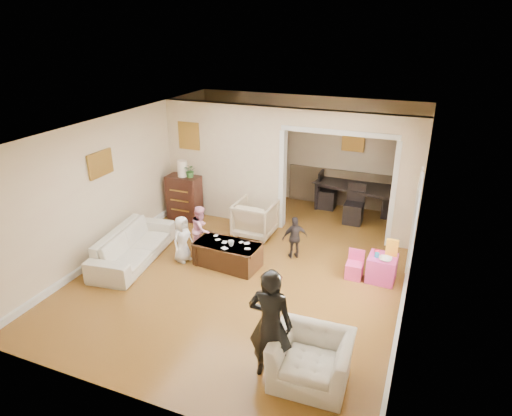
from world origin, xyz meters
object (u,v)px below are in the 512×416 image
at_px(coffee_table, 228,254).
at_px(child_kneel_a, 182,239).
at_px(armchair_back, 255,218).
at_px(armchair_front, 311,359).
at_px(dresser, 184,197).
at_px(play_table, 382,268).
at_px(dining_table, 359,198).
at_px(table_lamp, 182,168).
at_px(adult_person, 270,325).
at_px(child_kneel_b, 201,229).
at_px(coffee_cup, 231,243).
at_px(child_toddler, 295,238).
at_px(sofa, 133,246).
at_px(cyan_cup, 377,255).

relative_size(coffee_table, child_kneel_a, 1.32).
height_order(armchair_back, armchair_front, armchair_back).
relative_size(dresser, play_table, 2.13).
bearing_deg(dining_table, table_lamp, -140.88).
bearing_deg(adult_person, child_kneel_b, -51.14).
xyz_separation_m(coffee_cup, child_toddler, (0.95, 0.80, -0.08)).
bearing_deg(armchair_back, sofa, 47.99).
height_order(sofa, child_kneel_a, child_kneel_a).
bearing_deg(table_lamp, child_kneel_a, -60.63).
bearing_deg(play_table, table_lamp, 166.99).
height_order(coffee_cup, child_toddler, child_toddler).
distance_m(dining_table, child_toddler, 2.76).
height_order(cyan_cup, child_kneel_b, child_kneel_b).
distance_m(table_lamp, child_kneel_a, 2.12).
bearing_deg(armchair_back, child_kneel_a, 61.81).
relative_size(cyan_cup, child_kneel_a, 0.09).
bearing_deg(dining_table, child_toddler, -93.08).
bearing_deg(armchair_back, cyan_cup, 161.62).
height_order(dining_table, adult_person, adult_person).
height_order(armchair_back, coffee_cup, armchair_back).
distance_m(cyan_cup, child_toddler, 1.57).
bearing_deg(play_table, coffee_table, -168.65).
bearing_deg(sofa, coffee_cup, -84.36).
relative_size(armchair_back, dresser, 0.81).
xyz_separation_m(dresser, child_toddler, (2.88, -0.83, -0.09)).
height_order(coffee_table, child_kneel_a, child_kneel_a).
xyz_separation_m(armchair_front, coffee_table, (-2.19, 2.20, -0.09)).
distance_m(armchair_back, coffee_table, 1.39).
height_order(cyan_cup, child_toddler, child_toddler).
bearing_deg(child_toddler, cyan_cup, 136.18).
xyz_separation_m(dresser, dining_table, (3.61, 1.82, -0.15)).
bearing_deg(child_toddler, sofa, -10.25).
bearing_deg(coffee_table, coffee_cup, -26.57).
bearing_deg(cyan_cup, dining_table, 105.52).
xyz_separation_m(sofa, play_table, (4.42, 1.03, -0.07)).
relative_size(table_lamp, child_toddler, 0.43).
relative_size(sofa, child_kneel_b, 2.15).
bearing_deg(cyan_cup, armchair_front, -98.53).
relative_size(armchair_front, table_lamp, 2.70).
height_order(sofa, armchair_front, armchair_front).
distance_m(dresser, table_lamp, 0.68).
height_order(armchair_back, table_lamp, table_lamp).
bearing_deg(adult_person, armchair_back, -68.87).
bearing_deg(play_table, child_kneel_b, -175.95).
xyz_separation_m(coffee_table, dining_table, (1.78, 3.41, 0.13)).
bearing_deg(coffee_table, dresser, 139.05).
bearing_deg(dresser, play_table, -13.01).
xyz_separation_m(armchair_front, dresser, (-4.01, 3.79, 0.19)).
bearing_deg(coffee_table, cyan_cup, 10.71).
height_order(armchair_back, child_kneel_a, child_kneel_a).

